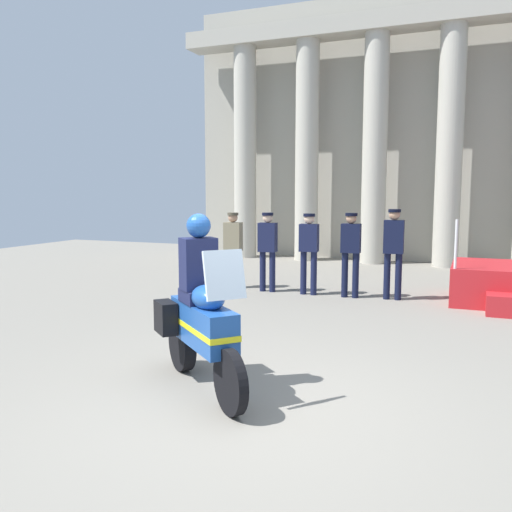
{
  "coord_description": "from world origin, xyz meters",
  "views": [
    {
      "loc": [
        2.07,
        -4.78,
        2.13
      ],
      "look_at": [
        -1.13,
        3.09,
        1.11
      ],
      "focal_mm": 37.97,
      "sensor_mm": 36.0,
      "label": 1
    }
  ],
  "objects_px": {
    "officer_in_row_2": "(309,247)",
    "officer_in_row_0": "(233,244)",
    "motorcycle_with_rider": "(201,316)",
    "briefcase_on_ground": "(209,279)",
    "officer_in_row_4": "(394,246)",
    "officer_in_row_1": "(268,245)",
    "officer_in_row_3": "(351,248)"
  },
  "relations": [
    {
      "from": "officer_in_row_2",
      "to": "officer_in_row_0",
      "type": "bearing_deg",
      "value": -6.53
    },
    {
      "from": "officer_in_row_3",
      "to": "officer_in_row_4",
      "type": "bearing_deg",
      "value": -175.01
    },
    {
      "from": "officer_in_row_0",
      "to": "officer_in_row_3",
      "type": "xyz_separation_m",
      "value": [
        2.64,
        -0.12,
        0.03
      ]
    },
    {
      "from": "officer_in_row_1",
      "to": "motorcycle_with_rider",
      "type": "relative_size",
      "value": 0.89
    },
    {
      "from": "officer_in_row_4",
      "to": "motorcycle_with_rider",
      "type": "relative_size",
      "value": 0.94
    },
    {
      "from": "officer_in_row_0",
      "to": "officer_in_row_3",
      "type": "height_order",
      "value": "officer_in_row_3"
    },
    {
      "from": "briefcase_on_ground",
      "to": "officer_in_row_0",
      "type": "bearing_deg",
      "value": 16.89
    },
    {
      "from": "officer_in_row_4",
      "to": "briefcase_on_ground",
      "type": "relative_size",
      "value": 4.96
    },
    {
      "from": "officer_in_row_0",
      "to": "briefcase_on_ground",
      "type": "height_order",
      "value": "officer_in_row_0"
    },
    {
      "from": "officer_in_row_2",
      "to": "motorcycle_with_rider",
      "type": "height_order",
      "value": "motorcycle_with_rider"
    },
    {
      "from": "officer_in_row_4",
      "to": "officer_in_row_1",
      "type": "bearing_deg",
      "value": 0.35
    },
    {
      "from": "officer_in_row_4",
      "to": "briefcase_on_ground",
      "type": "distance_m",
      "value": 4.08
    },
    {
      "from": "officer_in_row_2",
      "to": "officer_in_row_4",
      "type": "relative_size",
      "value": 0.94
    },
    {
      "from": "officer_in_row_0",
      "to": "officer_in_row_3",
      "type": "relative_size",
      "value": 0.98
    },
    {
      "from": "officer_in_row_2",
      "to": "officer_in_row_3",
      "type": "xyz_separation_m",
      "value": [
        0.86,
        0.02,
        0.01
      ]
    },
    {
      "from": "briefcase_on_ground",
      "to": "officer_in_row_2",
      "type": "bearing_deg",
      "value": 0.63
    },
    {
      "from": "officer_in_row_0",
      "to": "officer_in_row_1",
      "type": "bearing_deg",
      "value": 169.18
    },
    {
      "from": "motorcycle_with_rider",
      "to": "officer_in_row_0",
      "type": "bearing_deg",
      "value": 153.05
    },
    {
      "from": "officer_in_row_2",
      "to": "briefcase_on_ground",
      "type": "distance_m",
      "value": 2.44
    },
    {
      "from": "officer_in_row_1",
      "to": "briefcase_on_ground",
      "type": "height_order",
      "value": "officer_in_row_1"
    },
    {
      "from": "briefcase_on_ground",
      "to": "officer_in_row_4",
      "type": "bearing_deg",
      "value": 2.1
    },
    {
      "from": "officer_in_row_0",
      "to": "officer_in_row_3",
      "type": "bearing_deg",
      "value": 175.22
    },
    {
      "from": "motorcycle_with_rider",
      "to": "officer_in_row_4",
      "type": "bearing_deg",
      "value": 119.65
    },
    {
      "from": "officer_in_row_0",
      "to": "officer_in_row_1",
      "type": "height_order",
      "value": "officer_in_row_1"
    },
    {
      "from": "officer_in_row_4",
      "to": "officer_in_row_0",
      "type": "bearing_deg",
      "value": -2.45
    },
    {
      "from": "officer_in_row_0",
      "to": "officer_in_row_2",
      "type": "bearing_deg",
      "value": 173.47
    },
    {
      "from": "officer_in_row_0",
      "to": "briefcase_on_ground",
      "type": "xyz_separation_m",
      "value": [
        -0.52,
        -0.16,
        -0.8
      ]
    },
    {
      "from": "officer_in_row_4",
      "to": "officer_in_row_3",
      "type": "bearing_deg",
      "value": 4.99
    },
    {
      "from": "officer_in_row_1",
      "to": "officer_in_row_2",
      "type": "xyz_separation_m",
      "value": [
        0.91,
        -0.0,
        -0.0
      ]
    },
    {
      "from": "officer_in_row_4",
      "to": "officer_in_row_2",
      "type": "bearing_deg",
      "value": 1.84
    },
    {
      "from": "officer_in_row_1",
      "to": "officer_in_row_4",
      "type": "relative_size",
      "value": 0.94
    },
    {
      "from": "officer_in_row_0",
      "to": "officer_in_row_1",
      "type": "xyz_separation_m",
      "value": [
        0.86,
        -0.13,
        0.01
      ]
    }
  ]
}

